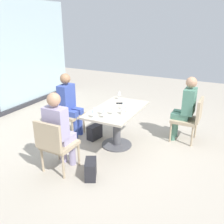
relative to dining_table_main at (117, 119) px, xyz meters
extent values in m
plane|color=#A89E8E|center=(0.00, 0.00, -0.53)|extent=(12.00, 12.00, 0.00)
cube|color=#BCB29E|center=(0.00, 0.00, 0.18)|extent=(1.31, 0.76, 0.04)
cylinder|color=#4C4C51|center=(0.00, 0.00, -0.19)|extent=(0.14, 0.14, 0.69)
cylinder|color=#4C4C51|center=(0.00, 0.00, -0.52)|extent=(0.56, 0.56, 0.02)
cube|color=tan|center=(0.00, 1.05, -0.11)|extent=(0.46, 0.46, 0.06)
cube|color=tan|center=(0.00, 1.30, 0.13)|extent=(0.46, 0.05, 0.42)
cylinder|color=tan|center=(-0.20, 0.85, -0.34)|extent=(0.04, 0.04, 0.39)
cylinder|color=tan|center=(0.20, 0.85, -0.34)|extent=(0.04, 0.04, 0.39)
cylinder|color=tan|center=(-0.20, 1.25, -0.34)|extent=(0.04, 0.04, 0.39)
cylinder|color=tan|center=(0.20, 1.25, -0.34)|extent=(0.04, 0.04, 0.39)
cube|color=tan|center=(-1.08, 0.45, -0.11)|extent=(0.46, 0.46, 0.06)
cube|color=tan|center=(-1.33, 0.45, 0.13)|extent=(0.05, 0.46, 0.42)
cylinder|color=tan|center=(-0.88, 0.25, -0.34)|extent=(0.04, 0.04, 0.39)
cylinder|color=tan|center=(-0.88, 0.65, -0.34)|extent=(0.04, 0.04, 0.39)
cylinder|color=tan|center=(-1.28, 0.25, -0.34)|extent=(0.04, 0.04, 0.39)
cylinder|color=tan|center=(-1.28, 0.65, -0.34)|extent=(0.04, 0.04, 0.39)
cube|color=tan|center=(0.79, -1.05, -0.11)|extent=(0.46, 0.46, 0.06)
cube|color=tan|center=(0.79, -1.30, 0.13)|extent=(0.46, 0.05, 0.42)
cylinder|color=tan|center=(0.99, -0.85, -0.34)|extent=(0.04, 0.04, 0.39)
cylinder|color=tan|center=(0.59, -0.85, -0.34)|extent=(0.04, 0.04, 0.39)
cylinder|color=tan|center=(0.99, -1.25, -0.34)|extent=(0.04, 0.04, 0.39)
cylinder|color=tan|center=(0.59, -1.25, -0.34)|extent=(0.04, 0.04, 0.39)
cylinder|color=#384C9E|center=(-0.09, 0.88, -0.31)|extent=(0.11, 0.11, 0.45)
cube|color=#384C9E|center=(-0.09, 0.97, -0.03)|extent=(0.13, 0.32, 0.11)
cylinder|color=#384C9E|center=(0.09, 0.88, -0.31)|extent=(0.11, 0.11, 0.45)
cube|color=#384C9E|center=(0.09, 0.97, -0.03)|extent=(0.13, 0.32, 0.11)
cube|color=#384C9E|center=(0.00, 1.10, 0.27)|extent=(0.34, 0.20, 0.48)
sphere|color=#936B4C|center=(0.00, 1.10, 0.63)|extent=(0.20, 0.20, 0.20)
cylinder|color=#9E93B7|center=(-0.91, 0.36, -0.31)|extent=(0.11, 0.11, 0.45)
cube|color=#9E93B7|center=(-1.00, 0.36, -0.03)|extent=(0.32, 0.13, 0.11)
cylinder|color=#9E93B7|center=(-0.91, 0.54, -0.31)|extent=(0.11, 0.11, 0.45)
cube|color=#9E93B7|center=(-1.00, 0.54, -0.03)|extent=(0.32, 0.13, 0.11)
cube|color=#9E93B7|center=(-1.13, 0.45, 0.27)|extent=(0.20, 0.34, 0.48)
sphere|color=tan|center=(-1.13, 0.45, 0.63)|extent=(0.20, 0.20, 0.20)
cylinder|color=#4C7F6B|center=(0.88, -0.88, -0.31)|extent=(0.11, 0.11, 0.45)
cube|color=#4C7F6B|center=(0.88, -0.97, -0.03)|extent=(0.13, 0.32, 0.11)
cylinder|color=#4C7F6B|center=(0.70, -0.88, -0.31)|extent=(0.11, 0.11, 0.45)
cube|color=#4C7F6B|center=(0.70, -0.97, -0.03)|extent=(0.13, 0.32, 0.11)
cube|color=#4C7F6B|center=(0.79, -1.10, 0.27)|extent=(0.34, 0.20, 0.48)
sphere|color=tan|center=(0.79, -1.10, 0.63)|extent=(0.20, 0.20, 0.20)
cylinder|color=silver|center=(-0.11, -0.24, 0.20)|extent=(0.06, 0.06, 0.00)
cylinder|color=silver|center=(-0.11, -0.24, 0.24)|extent=(0.01, 0.01, 0.08)
cone|color=silver|center=(-0.11, -0.24, 0.33)|extent=(0.07, 0.07, 0.09)
cylinder|color=silver|center=(0.02, -0.13, 0.20)|extent=(0.06, 0.06, 0.00)
cylinder|color=silver|center=(0.02, -0.13, 0.24)|extent=(0.01, 0.01, 0.08)
cone|color=silver|center=(0.02, -0.13, 0.33)|extent=(0.07, 0.07, 0.09)
cylinder|color=silver|center=(-0.37, 0.08, 0.20)|extent=(0.06, 0.06, 0.00)
cylinder|color=silver|center=(-0.37, 0.08, 0.24)|extent=(0.01, 0.01, 0.08)
cone|color=silver|center=(-0.37, 0.08, 0.33)|extent=(0.07, 0.07, 0.09)
cylinder|color=silver|center=(0.51, 0.20, 0.20)|extent=(0.06, 0.06, 0.00)
cylinder|color=silver|center=(0.51, 0.20, 0.24)|extent=(0.01, 0.01, 0.08)
cone|color=silver|center=(0.51, 0.20, 0.33)|extent=(0.07, 0.07, 0.09)
cylinder|color=silver|center=(-0.49, -0.02, 0.20)|extent=(0.06, 0.06, 0.00)
cylinder|color=silver|center=(-0.49, -0.02, 0.24)|extent=(0.01, 0.01, 0.08)
cone|color=silver|center=(-0.49, -0.02, 0.33)|extent=(0.07, 0.07, 0.09)
cylinder|color=silver|center=(-0.56, 0.14, 0.20)|extent=(0.06, 0.06, 0.00)
cylinder|color=silver|center=(-0.56, 0.14, 0.24)|extent=(0.01, 0.01, 0.08)
cone|color=silver|center=(-0.56, 0.14, 0.33)|extent=(0.07, 0.07, 0.09)
cylinder|color=silver|center=(-0.29, -0.07, 0.20)|extent=(0.06, 0.06, 0.00)
cylinder|color=silver|center=(-0.29, -0.07, 0.24)|extent=(0.01, 0.01, 0.08)
cone|color=silver|center=(-0.29, -0.07, 0.33)|extent=(0.07, 0.07, 0.09)
cylinder|color=white|center=(-0.19, -0.20, 0.24)|extent=(0.08, 0.08, 0.09)
cube|color=black|center=(0.29, 0.07, 0.20)|extent=(0.13, 0.16, 0.01)
cube|color=#232328|center=(0.05, 0.51, -0.39)|extent=(0.32, 0.21, 0.28)
cube|color=#232328|center=(-1.08, -0.09, -0.39)|extent=(0.34, 0.28, 0.28)
camera|label=1|loc=(-3.73, -1.79, 1.70)|focal=39.62mm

